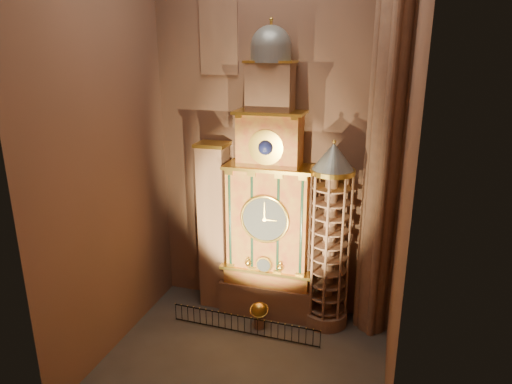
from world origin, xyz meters
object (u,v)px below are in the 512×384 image
(stair_turret, at_px, (329,239))
(iron_railing, at_px, (244,325))
(portrait_tower, at_px, (214,226))
(astronomical_clock, at_px, (269,207))
(celestial_globe, at_px, (259,313))

(stair_turret, bearing_deg, iron_railing, -149.40)
(portrait_tower, relative_size, stair_turret, 0.94)
(astronomical_clock, bearing_deg, portrait_tower, 179.71)
(astronomical_clock, bearing_deg, stair_turret, -4.30)
(astronomical_clock, relative_size, stair_turret, 1.55)
(portrait_tower, height_order, iron_railing, portrait_tower)
(stair_turret, bearing_deg, astronomical_clock, 175.70)
(portrait_tower, distance_m, celestial_globe, 5.70)
(astronomical_clock, height_order, iron_railing, astronomical_clock)
(astronomical_clock, distance_m, celestial_globe, 6.04)
(astronomical_clock, relative_size, portrait_tower, 1.64)
(astronomical_clock, distance_m, stair_turret, 3.78)
(portrait_tower, xyz_separation_m, iron_railing, (2.74, -2.74, -4.59))
(celestial_globe, relative_size, iron_railing, 0.18)
(astronomical_clock, distance_m, portrait_tower, 3.73)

